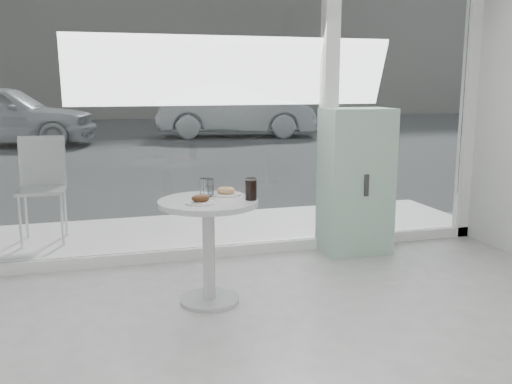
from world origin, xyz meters
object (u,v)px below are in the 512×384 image
object	(u,v)px
mint_cabinet	(356,181)
water_tumbler_b	(209,188)
plate_donut	(226,192)
plate_fritter	(201,200)
water_tumbler_a	(205,187)
car_silver	(236,111)
cola_glass	(251,189)
patio_chair	(42,182)
car_white	(0,115)
main_table	(208,230)

from	to	relation	value
mint_cabinet	water_tumbler_b	world-z (taller)	mint_cabinet
plate_donut	plate_fritter	bearing A→B (deg)	-133.18
mint_cabinet	plate_fritter	size ratio (longest dim) A/B	6.50
mint_cabinet	water_tumbler_a	bearing A→B (deg)	-157.17
car_silver	cola_glass	xyz separation A→B (m)	(-3.14, -12.70, 0.08)
patio_chair	car_white	world-z (taller)	car_white
plate_donut	water_tumbler_a	bearing A→B (deg)	149.23
mint_cabinet	car_silver	distance (m)	11.88
patio_chair	cola_glass	world-z (taller)	patio_chair
main_table	plate_donut	size ratio (longest dim) A/B	3.31
cola_glass	car_white	bearing A→B (deg)	105.13
plate_donut	water_tumbler_a	distance (m)	0.17
cola_glass	car_silver	bearing A→B (deg)	76.12
car_silver	car_white	bearing A→B (deg)	108.19
cola_glass	patio_chair	bearing A→B (deg)	127.11
plate_fritter	water_tumbler_b	bearing A→B (deg)	67.04
plate_fritter	cola_glass	world-z (taller)	cola_glass
main_table	water_tumbler_b	size ratio (longest dim) A/B	5.91
mint_cabinet	car_silver	size ratio (longest dim) A/B	0.29
patio_chair	water_tumbler_b	bearing A→B (deg)	-52.11
plate_donut	main_table	bearing A→B (deg)	-138.43
car_silver	plate_fritter	size ratio (longest dim) A/B	22.12
water_tumbler_a	cola_glass	size ratio (longest dim) A/B	0.76
main_table	car_silver	xyz separation A→B (m)	(3.44, 12.62, 0.22)
mint_cabinet	patio_chair	distance (m)	3.06
car_white	water_tumbler_a	size ratio (longest dim) A/B	39.02
cola_glass	water_tumbler_b	bearing A→B (deg)	140.05
main_table	car_white	distance (m)	12.19
plate_fritter	water_tumbler_a	world-z (taller)	water_tumbler_a
car_white	water_tumbler_a	world-z (taller)	car_white
car_white	mint_cabinet	bearing A→B (deg)	-145.51
patio_chair	cola_glass	distance (m)	2.59
main_table	patio_chair	distance (m)	2.35
patio_chair	main_table	bearing A→B (deg)	-54.82
car_white	car_silver	world-z (taller)	car_white
water_tumbler_a	water_tumbler_b	xyz separation A→B (m)	(0.01, -0.09, 0.00)
car_white	patio_chair	bearing A→B (deg)	-158.37
patio_chair	water_tumbler_b	size ratio (longest dim) A/B	7.89
car_white	main_table	bearing A→B (deg)	-154.07
plate_donut	water_tumbler_a	xyz separation A→B (m)	(-0.14, 0.09, 0.03)
mint_cabinet	water_tumbler_a	size ratio (longest dim) A/B	11.41
mint_cabinet	car_white	bearing A→B (deg)	112.97
patio_chair	plate_donut	bearing A→B (deg)	-49.36
car_silver	plate_donut	xyz separation A→B (m)	(-3.27, -12.47, 0.02)
cola_glass	water_tumbler_a	bearing A→B (deg)	131.40
plate_fritter	patio_chair	bearing A→B (deg)	119.65
mint_cabinet	water_tumbler_b	bearing A→B (deg)	-154.22
patio_chair	car_white	bearing A→B (deg)	102.31
plate_donut	water_tumbler_b	world-z (taller)	water_tumbler_b
car_white	cola_glass	bearing A→B (deg)	-152.81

